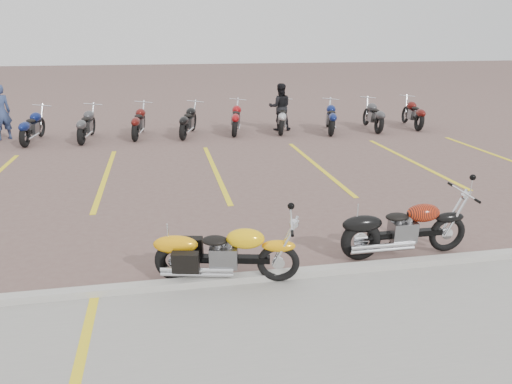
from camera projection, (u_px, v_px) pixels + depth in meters
ground at (241, 229)px, 8.95m from camera, size 100.00×100.00×0.00m
curb at (264, 277)px, 7.06m from camera, size 60.00×0.18×0.12m
parking_stripes at (215, 171)px, 12.69m from camera, size 38.00×5.50×0.01m
yellow_cruiser at (224, 254)px, 6.94m from camera, size 2.00×0.57×0.84m
flame_cruiser at (401, 231)px, 7.74m from camera, size 2.07×0.30×0.86m
person_a at (0, 112)px, 16.16m from camera, size 0.79×0.73×1.80m
person_b at (280, 107)px, 17.78m from camera, size 0.89×0.73×1.66m
bg_bike_row at (163, 120)px, 16.72m from camera, size 19.14×2.08×1.10m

